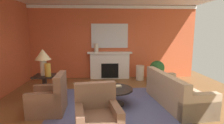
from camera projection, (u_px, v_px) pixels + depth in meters
name	position (u px, v px, depth m)	size (l,w,h in m)	color
ground_plane	(114.00, 107.00, 4.67)	(8.46, 8.46, 0.00)	brown
wall_fireplace	(110.00, 42.00, 7.50)	(7.11, 0.12, 2.99)	#C65633
crown_moulding	(110.00, 7.00, 7.19)	(7.11, 0.08, 0.12)	white
area_rug	(114.00, 104.00, 4.80)	(3.15, 2.76, 0.01)	#4C517A
fireplace	(110.00, 66.00, 7.45)	(1.80, 0.35, 1.12)	white
mantel_mirror	(110.00, 36.00, 7.37)	(1.50, 0.04, 0.99)	silver
sofa	(175.00, 93.00, 4.79)	(1.14, 2.19, 0.85)	tan
armchair_near_window	(49.00, 100.00, 4.29)	(0.83, 0.83, 0.95)	brown
armchair_facing_fireplace	(98.00, 120.00, 3.32)	(0.93, 0.93, 0.95)	brown
coffee_table	(114.00, 93.00, 4.75)	(1.00, 1.00, 0.45)	black
side_table	(45.00, 85.00, 5.17)	(0.56, 0.56, 0.70)	black
table_lamp	(43.00, 57.00, 5.03)	(0.44, 0.44, 0.75)	beige
vase_mantel_left	(96.00, 48.00, 7.25)	(0.18, 0.18, 0.35)	beige
vase_on_side_table	(48.00, 70.00, 4.98)	(0.16, 0.16, 0.37)	#B7892D
vase_tall_corner	(140.00, 73.00, 7.25)	(0.33, 0.33, 0.59)	beige
book_red_cover	(117.00, 86.00, 4.88)	(0.25, 0.16, 0.03)	tan
potted_plant	(157.00, 69.00, 6.95)	(0.56, 0.56, 0.83)	#A8754C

